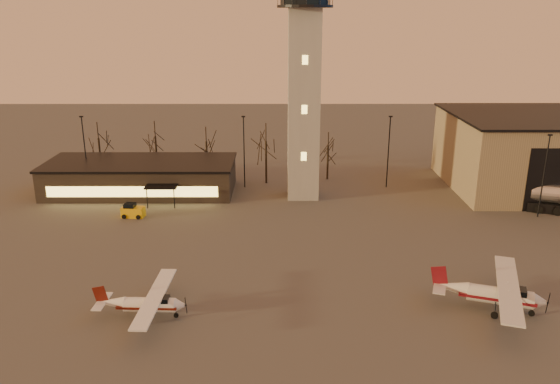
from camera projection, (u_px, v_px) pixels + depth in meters
name	position (u px, v px, depth m)	size (l,w,h in m)	color
ground	(318.00, 312.00, 44.69)	(220.00, 220.00, 0.00)	#43403E
control_tower	(304.00, 72.00, 68.18)	(6.80, 6.80, 32.60)	#9B9893
terminal	(141.00, 177.00, 74.41)	(25.40, 12.20, 4.30)	black
light_poles	(306.00, 155.00, 72.51)	(58.50, 12.25, 10.14)	black
tree_row	(207.00, 138.00, 80.08)	(37.20, 9.20, 8.80)	black
cessna_front	(501.00, 299.00, 44.41)	(9.77, 11.98, 3.35)	silver
cessna_rear	(152.00, 307.00, 43.59)	(7.81, 9.88, 2.72)	white
service_cart	(133.00, 212.00, 65.50)	(2.78, 1.94, 1.67)	#E2AD0D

